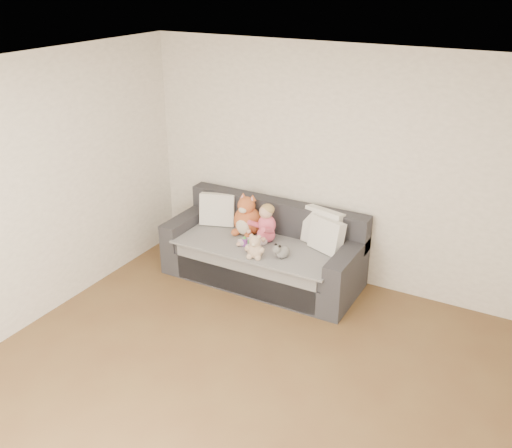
% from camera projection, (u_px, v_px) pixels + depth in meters
% --- Properties ---
extents(room_shell, '(5.00, 5.00, 5.00)m').
position_uv_depth(room_shell, '(238.00, 243.00, 4.46)').
color(room_shell, brown).
rests_on(room_shell, ground).
extents(sofa, '(2.20, 0.94, 0.85)m').
position_uv_depth(sofa, '(264.00, 253.00, 6.46)').
color(sofa, '#252429').
rests_on(sofa, ground).
extents(cushion_left, '(0.45, 0.31, 0.39)m').
position_uv_depth(cushion_left, '(218.00, 209.00, 6.72)').
color(cushion_left, white).
rests_on(cushion_left, sofa).
extents(cushion_right_back, '(0.48, 0.30, 0.42)m').
position_uv_depth(cushion_right_back, '(323.00, 228.00, 6.21)').
color(cushion_right_back, white).
rests_on(cushion_right_back, sofa).
extents(cushion_right_front, '(0.44, 0.31, 0.38)m').
position_uv_depth(cushion_right_front, '(327.00, 235.00, 6.09)').
color(cushion_right_front, white).
rests_on(cushion_right_front, sofa).
extents(toddler, '(0.34, 0.46, 0.45)m').
position_uv_depth(toddler, '(264.00, 227.00, 6.28)').
color(toddler, '#E35076').
rests_on(toddler, sofa).
extents(plush_cat, '(0.41, 0.34, 0.51)m').
position_uv_depth(plush_cat, '(247.00, 219.00, 6.48)').
color(plush_cat, '#BF512A').
rests_on(plush_cat, sofa).
extents(teddy_bear, '(0.21, 0.16, 0.27)m').
position_uv_depth(teddy_bear, '(255.00, 248.00, 5.97)').
color(teddy_bear, tan).
rests_on(teddy_bear, sofa).
extents(plush_cow, '(0.14, 0.22, 0.18)m').
position_uv_depth(plush_cow, '(281.00, 251.00, 5.98)').
color(plush_cow, white).
rests_on(plush_cow, sofa).
extents(sippy_cup, '(0.11, 0.07, 0.12)m').
position_uv_depth(sippy_cup, '(245.00, 241.00, 6.24)').
color(sippy_cup, purple).
rests_on(sippy_cup, sofa).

